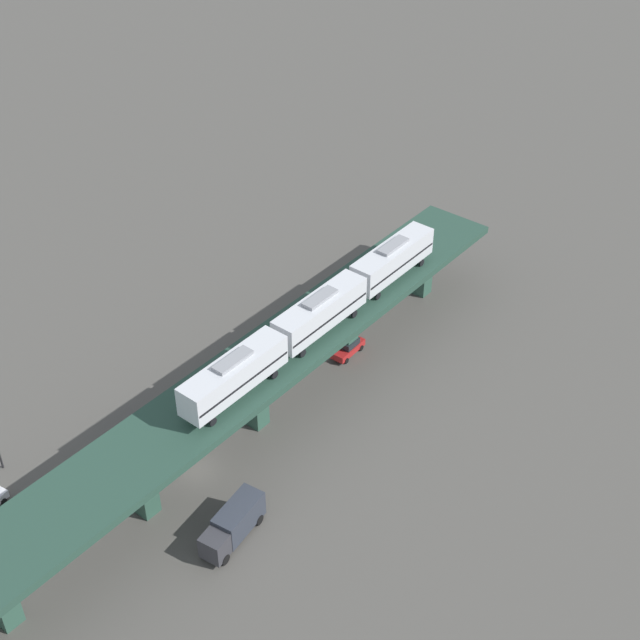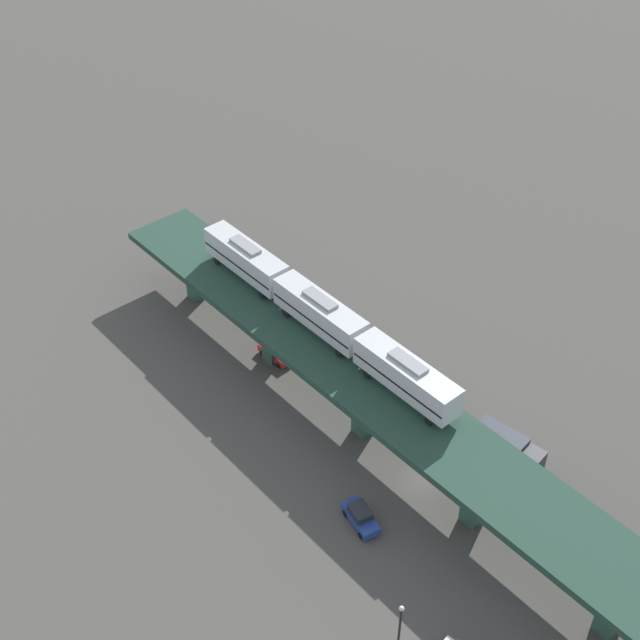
{
  "view_description": "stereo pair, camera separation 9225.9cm",
  "coord_description": "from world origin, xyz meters",
  "px_view_note": "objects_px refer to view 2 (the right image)",
  "views": [
    {
      "loc": [
        -56.11,
        24.29,
        63.31
      ],
      "look_at": [
        3.45,
        -16.66,
        8.97
      ],
      "focal_mm": 50.0,
      "sensor_mm": 36.0,
      "label": 1
    },
    {
      "loc": [
        32.88,
        48.15,
        67.95
      ],
      "look_at": [
        3.45,
        -16.66,
        8.97
      ],
      "focal_mm": 50.0,
      "sensor_mm": 36.0,
      "label": 2
    }
  ],
  "objects_px": {
    "subway_train": "(320,312)",
    "delivery_truck": "(508,447)",
    "street_car_blue": "(361,516)",
    "street_lamp": "(400,627)",
    "street_car_red": "(276,352)"
  },
  "relations": [
    {
      "from": "subway_train",
      "to": "delivery_truck",
      "type": "relative_size",
      "value": 4.87
    },
    {
      "from": "subway_train",
      "to": "delivery_truck",
      "type": "xyz_separation_m",
      "value": [
        -12.43,
        17.85,
        -8.25
      ]
    },
    {
      "from": "subway_train",
      "to": "street_car_blue",
      "type": "xyz_separation_m",
      "value": [
        4.41,
        18.88,
        -9.07
      ]
    },
    {
      "from": "street_car_blue",
      "to": "street_lamp",
      "type": "distance_m",
      "value": 13.95
    },
    {
      "from": "delivery_truck",
      "to": "street_lamp",
      "type": "relative_size",
      "value": 1.08
    },
    {
      "from": "street_lamp",
      "to": "delivery_truck",
      "type": "bearing_deg",
      "value": -144.62
    },
    {
      "from": "street_car_blue",
      "to": "delivery_truck",
      "type": "relative_size",
      "value": 0.6
    },
    {
      "from": "delivery_truck",
      "to": "street_lamp",
      "type": "bearing_deg",
      "value": 35.38
    },
    {
      "from": "street_lamp",
      "to": "subway_train",
      "type": "bearing_deg",
      "value": -103.35
    },
    {
      "from": "street_car_red",
      "to": "delivery_truck",
      "type": "relative_size",
      "value": 0.63
    },
    {
      "from": "subway_train",
      "to": "street_lamp",
      "type": "distance_m",
      "value": 33.5
    },
    {
      "from": "subway_train",
      "to": "street_lamp",
      "type": "xyz_separation_m",
      "value": [
        7.62,
        32.09,
        -5.9
      ]
    },
    {
      "from": "street_car_red",
      "to": "delivery_truck",
      "type": "distance_m",
      "value": 28.18
    },
    {
      "from": "street_car_red",
      "to": "subway_train",
      "type": "bearing_deg",
      "value": 116.58
    },
    {
      "from": "street_car_red",
      "to": "street_car_blue",
      "type": "xyz_separation_m",
      "value": [
        1.52,
        24.67,
        0.0
      ]
    }
  ]
}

